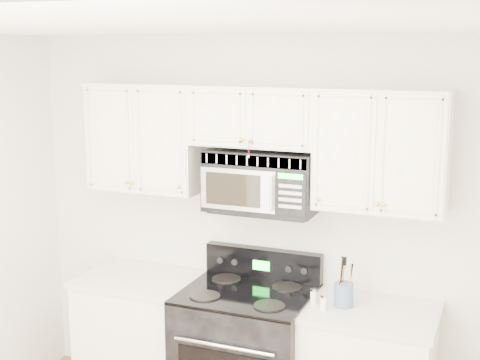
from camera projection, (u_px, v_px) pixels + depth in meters
The scene contains 8 objects.
room at pixel (134, 317), 3.05m from camera, with size 3.51×3.51×2.61m.
base_cabinet_left at pixel (145, 341), 4.83m from camera, with size 0.86×0.65×0.92m.
range at pixel (247, 355), 4.48m from camera, with size 0.84×0.76×1.14m.
upper_cabinets at pixel (256, 137), 4.37m from camera, with size 2.44×0.37×0.75m.
microwave at pixel (262, 181), 4.39m from camera, with size 0.73×0.42×0.40m.
utensil_crock at pixel (344, 293), 4.17m from camera, with size 0.12×0.12×0.32m.
shaker_salt at pixel (313, 296), 4.23m from camera, with size 0.04×0.04×0.10m.
shaker_pepper at pixel (324, 302), 4.11m from camera, with size 0.04×0.04×0.10m.
Camera 1 is at (1.53, -2.48, 2.52)m, focal length 50.00 mm.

